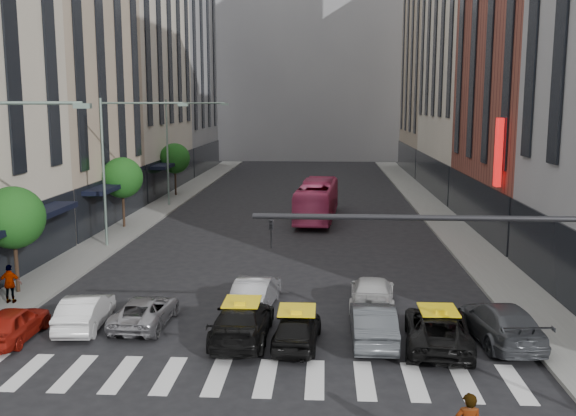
% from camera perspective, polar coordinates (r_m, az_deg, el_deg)
% --- Properties ---
extents(ground, '(160.00, 160.00, 0.00)m').
position_cam_1_polar(ground, '(20.33, -4.13, -16.51)').
color(ground, black).
rests_on(ground, ground).
extents(sidewalk_left, '(3.00, 96.00, 0.15)m').
position_cam_1_polar(sidewalk_left, '(50.88, -12.67, -0.85)').
color(sidewalk_left, slate).
rests_on(sidewalk_left, ground).
extents(sidewalk_right, '(3.00, 96.00, 0.15)m').
position_cam_1_polar(sidewalk_right, '(49.76, 13.72, -1.11)').
color(sidewalk_right, slate).
rests_on(sidewalk_right, ground).
extents(building_left_b, '(8.00, 16.00, 24.00)m').
position_cam_1_polar(building_left_b, '(50.17, -20.01, 12.36)').
color(building_left_b, tan).
rests_on(building_left_b, ground).
extents(building_left_c, '(8.00, 20.00, 36.00)m').
position_cam_1_polar(building_left_c, '(67.65, -14.06, 16.82)').
color(building_left_c, beige).
rests_on(building_left_c, ground).
extents(building_left_d, '(8.00, 18.00, 30.00)m').
position_cam_1_polar(building_left_d, '(85.61, -10.12, 13.29)').
color(building_left_d, gray).
rests_on(building_left_d, ground).
extents(building_right_b, '(8.00, 18.00, 26.00)m').
position_cam_1_polar(building_right_b, '(47.61, 21.72, 13.67)').
color(building_right_b, brown).
rests_on(building_right_b, ground).
extents(building_right_d, '(8.00, 18.00, 28.00)m').
position_cam_1_polar(building_right_d, '(84.56, 13.53, 12.55)').
color(building_right_d, tan).
rests_on(building_right_d, ground).
extents(building_far, '(30.00, 10.00, 36.00)m').
position_cam_1_polar(building_far, '(103.57, 1.99, 14.37)').
color(building_far, gray).
rests_on(building_far, ground).
extents(tree_near, '(2.88, 2.88, 4.95)m').
position_cam_1_polar(tree_near, '(31.97, -23.23, -0.81)').
color(tree_near, black).
rests_on(tree_near, sidewalk_left).
extents(tree_mid, '(2.88, 2.88, 4.95)m').
position_cam_1_polar(tree_mid, '(46.67, -14.52, 2.62)').
color(tree_mid, black).
rests_on(tree_mid, sidewalk_left).
extents(tree_far, '(2.88, 2.88, 4.95)m').
position_cam_1_polar(tree_far, '(62.02, -10.03, 4.36)').
color(tree_far, black).
rests_on(tree_far, sidewalk_left).
extents(streetlamp_mid, '(5.38, 0.25, 9.00)m').
position_cam_1_polar(streetlamp_mid, '(40.24, -14.86, 4.81)').
color(streetlamp_mid, gray).
rests_on(streetlamp_mid, sidewalk_left).
extents(streetlamp_far, '(5.38, 0.25, 9.00)m').
position_cam_1_polar(streetlamp_far, '(55.64, -9.74, 6.14)').
color(streetlamp_far, gray).
rests_on(streetlamp_far, sidewalk_left).
extents(traffic_signal, '(10.10, 0.20, 6.00)m').
position_cam_1_polar(traffic_signal, '(18.45, 19.77, -4.96)').
color(traffic_signal, black).
rests_on(traffic_signal, ground).
extents(liberty_sign, '(0.30, 0.70, 4.00)m').
position_cam_1_polar(liberty_sign, '(39.57, 18.21, 4.72)').
color(liberty_sign, red).
rests_on(liberty_sign, ground).
extents(car_red, '(1.56, 3.86, 1.31)m').
position_cam_1_polar(car_red, '(26.57, -23.24, -9.42)').
color(car_red, maroon).
rests_on(car_red, ground).
extents(car_white_front, '(1.78, 4.23, 1.36)m').
position_cam_1_polar(car_white_front, '(26.99, -17.59, -8.75)').
color(car_white_front, silver).
rests_on(car_white_front, ground).
extents(car_silver, '(2.13, 4.33, 1.18)m').
position_cam_1_polar(car_silver, '(26.68, -12.58, -8.94)').
color(car_silver, gray).
rests_on(car_silver, ground).
extents(taxi_left, '(2.15, 5.13, 1.48)m').
position_cam_1_polar(taxi_left, '(24.54, -4.10, -10.00)').
color(taxi_left, black).
rests_on(taxi_left, ground).
extents(taxi_center, '(1.88, 4.07, 1.35)m').
position_cam_1_polar(taxi_center, '(23.94, 0.80, -10.65)').
color(taxi_center, black).
rests_on(taxi_center, ground).
extents(car_grey_mid, '(1.58, 4.51, 1.48)m').
position_cam_1_polar(car_grey_mid, '(24.49, 7.55, -10.10)').
color(car_grey_mid, '#3D4145').
rests_on(car_grey_mid, ground).
extents(taxi_right, '(2.87, 5.26, 1.40)m').
position_cam_1_polar(taxi_right, '(24.43, 13.16, -10.42)').
color(taxi_right, black).
rests_on(taxi_right, ground).
extents(car_grey_curb, '(2.60, 5.31, 1.49)m').
position_cam_1_polar(car_grey_curb, '(25.59, 18.38, -9.64)').
color(car_grey_curb, '#393B40').
rests_on(car_grey_curb, ground).
extents(car_row2_left, '(1.96, 4.48, 1.43)m').
position_cam_1_polar(car_row2_left, '(28.27, -2.85, -7.42)').
color(car_row2_left, '#A3A4A8').
rests_on(car_row2_left, ground).
extents(car_row2_right, '(2.27, 4.80, 1.35)m').
position_cam_1_polar(car_row2_right, '(28.49, 7.48, -7.44)').
color(car_row2_right, silver).
rests_on(car_row2_right, ground).
extents(bus, '(3.35, 10.90, 2.99)m').
position_cam_1_polar(bus, '(48.98, 2.60, 0.67)').
color(bus, '#C53A69').
rests_on(bus, ground).
extents(rider, '(0.68, 0.46, 1.82)m').
position_cam_1_polar(rider, '(16.51, 15.77, -16.64)').
color(rider, gray).
rests_on(rider, motorcycle).
extents(pedestrian_far, '(1.05, 0.52, 1.72)m').
position_cam_1_polar(pedestrian_far, '(30.84, -23.47, -6.20)').
color(pedestrian_far, gray).
rests_on(pedestrian_far, sidewalk_left).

